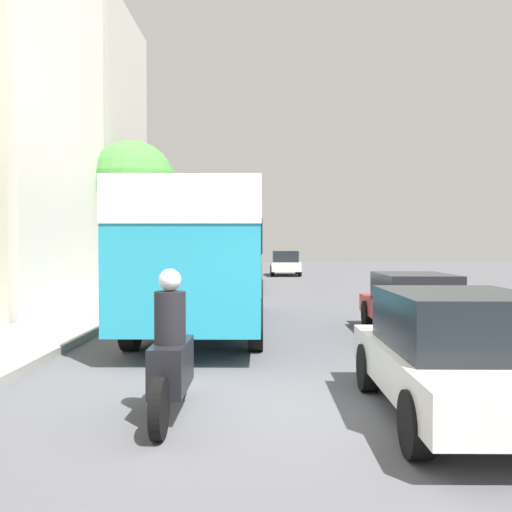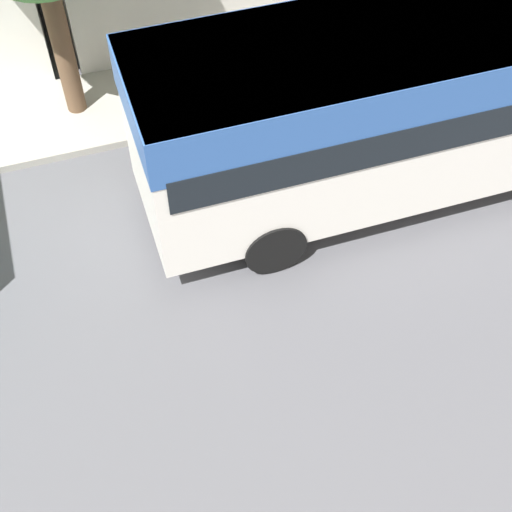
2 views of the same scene
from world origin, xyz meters
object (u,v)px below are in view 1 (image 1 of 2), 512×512
motorcycle_behind_lead (171,358)px  pedestrian_near_curb (154,267)px  bus_lead (208,244)px  car_crossing (285,263)px  car_distant (459,353)px  car_far_curb (414,303)px  bus_following (235,244)px

motorcycle_behind_lead → pedestrian_near_curb: size_ratio=1.37×
bus_lead → pedestrian_near_curb: 13.12m
car_crossing → car_distant: bearing=91.5°
car_distant → pedestrian_near_curb: size_ratio=2.42×
car_far_curb → pedestrian_near_curb: (-8.32, 13.58, 0.27)m
bus_lead → car_distant: bearing=-63.0°
car_far_curb → car_distant: car_distant is taller
bus_lead → car_distant: 7.97m
car_distant → motorcycle_behind_lead: bearing=179.8°
car_crossing → car_far_curb: bearing=94.3°
bus_following → motorcycle_behind_lead: size_ratio=4.07×
car_crossing → car_distant: 30.50m
car_crossing → car_far_curb: size_ratio=1.07×
motorcycle_behind_lead → car_distant: motorcycle_behind_lead is taller
bus_lead → car_far_curb: bearing=-12.4°
car_distant → bus_following: bearing=100.1°
motorcycle_behind_lead → car_far_curb: (4.40, 5.98, 0.04)m
pedestrian_near_curb → car_crossing: bearing=59.4°
motorcycle_behind_lead → pedestrian_near_curb: (-3.92, 19.56, 0.30)m
car_far_curb → pedestrian_near_curb: bearing=-58.5°
car_far_curb → motorcycle_behind_lead: bearing=53.7°
car_distant → pedestrian_near_curb: bearing=110.3°
bus_lead → car_far_curb: bus_lead is taller
car_far_curb → pedestrian_near_curb: size_ratio=2.52×
car_crossing → motorcycle_behind_lead: bearing=85.2°
car_crossing → pedestrian_near_curb: 12.69m
car_far_curb → car_crossing: bearing=-85.7°
pedestrian_near_curb → bus_following: bearing=4.8°
motorcycle_behind_lead → car_crossing: motorcycle_behind_lead is taller
car_crossing → pedestrian_near_curb: pedestrian_near_curb is taller
bus_lead → car_distant: (3.58, -7.01, -1.27)m
bus_following → pedestrian_near_curb: 3.86m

